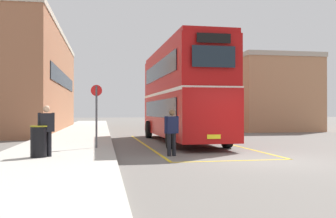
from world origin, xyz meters
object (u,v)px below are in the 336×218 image
Objects in this scene: single_deck_bus at (181,110)px; bus_stop_sign at (96,110)px; pedestrian_waiting_near at (46,127)px; double_decker_bus at (182,93)px; pedestrian_boarding at (172,129)px; litter_bin at (39,141)px.

single_deck_bus is 26.29m from bus_stop_sign.
pedestrian_waiting_near is at bearing -109.94° from single_deck_bus.
pedestrian_waiting_near is (-5.68, -6.43, -1.45)m from double_decker_bus.
pedestrian_waiting_near is at bearing -118.65° from bus_stop_sign.
pedestrian_waiting_near is (-4.13, -0.72, 0.13)m from pedestrian_boarding.
bus_stop_sign reaches higher than pedestrian_boarding.
single_deck_bus is 5.11× the size of pedestrian_waiting_near.
pedestrian_boarding is (-1.54, -5.71, -1.58)m from double_decker_bus.
double_decker_bus is 21.65m from single_deck_bus.
litter_bin is (-4.35, -0.79, -0.30)m from pedestrian_boarding.
pedestrian_boarding is at bearing 9.84° from pedestrian_waiting_near.
litter_bin is 0.40× the size of bus_stop_sign.
single_deck_bus is at bearing 69.72° from litter_bin.
pedestrian_boarding is 0.66× the size of bus_stop_sign.
litter_bin is at bearing -110.28° from single_deck_bus.
bus_stop_sign is (-2.63, 2.03, 0.70)m from pedestrian_boarding.
double_decker_bus is 8.98m from litter_bin.
bus_stop_sign is (-8.52, -24.88, -0.00)m from single_deck_bus.
double_decker_bus is at bearing 48.55° from pedestrian_waiting_near.
single_deck_bus reaches higher than bus_stop_sign.
double_decker_bus reaches higher than single_deck_bus.
double_decker_bus is 6.52× the size of pedestrian_boarding.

